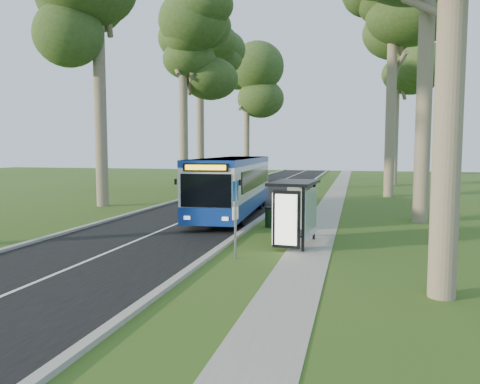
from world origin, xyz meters
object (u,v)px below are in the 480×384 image
(bus_shelter, at_px, (297,202))
(car_silver, at_px, (226,175))
(bus_stop_sign, at_px, (235,210))
(litter_bin, at_px, (270,217))
(bus, at_px, (233,186))
(car_white, at_px, (222,179))

(bus_shelter, relative_size, car_silver, 0.68)
(bus_stop_sign, bearing_deg, litter_bin, 106.14)
(bus_stop_sign, relative_size, litter_bin, 2.76)
(bus_stop_sign, height_order, bus_shelter, bus_stop_sign)
(bus, height_order, litter_bin, bus)
(bus_stop_sign, relative_size, car_white, 0.64)
(bus_stop_sign, xyz_separation_m, car_white, (-8.60, 27.94, -0.90))
(litter_bin, distance_m, car_silver, 29.58)
(bus_stop_sign, xyz_separation_m, litter_bin, (0.01, 6.16, -1.10))
(litter_bin, relative_size, car_white, 0.23)
(bus_shelter, bearing_deg, car_silver, 114.16)
(bus_stop_sign, distance_m, bus_shelter, 2.77)
(bus, bearing_deg, car_silver, 102.71)
(car_white, xyz_separation_m, car_silver, (-1.25, 6.11, 0.01))
(car_white, bearing_deg, litter_bin, -64.42)
(bus_shelter, xyz_separation_m, car_silver, (-11.50, 31.83, -0.94))
(litter_bin, bearing_deg, bus_shelter, -67.40)
(bus, height_order, car_silver, bus)
(bus_shelter, bearing_deg, bus, 124.76)
(litter_bin, bearing_deg, car_silver, 109.47)
(litter_bin, xyz_separation_m, car_white, (-8.61, 21.78, 0.20))
(car_white, bearing_deg, bus_stop_sign, -68.88)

